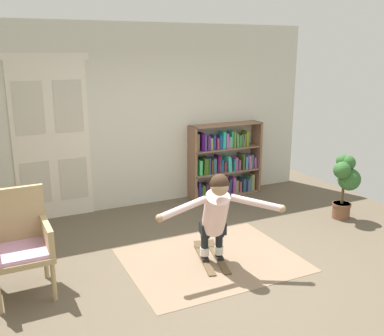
% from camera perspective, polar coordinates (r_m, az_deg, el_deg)
% --- Properties ---
extents(ground_plane, '(7.20, 7.20, 0.00)m').
position_cam_1_polar(ground_plane, '(5.27, 3.37, -13.12)').
color(ground_plane, brown).
extents(back_wall, '(6.00, 0.10, 2.90)m').
position_cam_1_polar(back_wall, '(7.10, -6.67, 6.61)').
color(back_wall, beige).
rests_on(back_wall, ground).
extents(double_door, '(1.22, 0.05, 2.45)m').
position_cam_1_polar(double_door, '(6.77, -17.80, 3.67)').
color(double_door, silver).
rests_on(double_door, ground).
extents(rug, '(2.06, 1.62, 0.01)m').
position_cam_1_polar(rug, '(5.49, 2.57, -11.82)').
color(rug, '#856D55').
rests_on(rug, ground).
extents(bookshelf, '(1.32, 0.30, 1.27)m').
position_cam_1_polar(bookshelf, '(7.67, 4.12, 0.55)').
color(bookshelf, '#88624A').
rests_on(bookshelf, ground).
extents(wicker_chair, '(0.61, 0.61, 1.10)m').
position_cam_1_polar(wicker_chair, '(4.93, -21.54, -8.76)').
color(wicker_chair, tan).
rests_on(wicker_chair, ground).
extents(potted_plant, '(0.46, 0.38, 0.98)m').
position_cam_1_polar(potted_plant, '(6.93, 19.33, -1.51)').
color(potted_plant, brown).
rests_on(potted_plant, ground).
extents(skis_pair, '(0.46, 0.88, 0.07)m').
position_cam_1_polar(skis_pair, '(5.51, 2.49, -11.50)').
color(skis_pair, brown).
rests_on(skis_pair, rug).
extents(person_skier, '(1.44, 0.77, 1.10)m').
position_cam_1_polar(person_skier, '(5.06, 3.13, -5.69)').
color(person_skier, white).
rests_on(person_skier, skis_pair).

